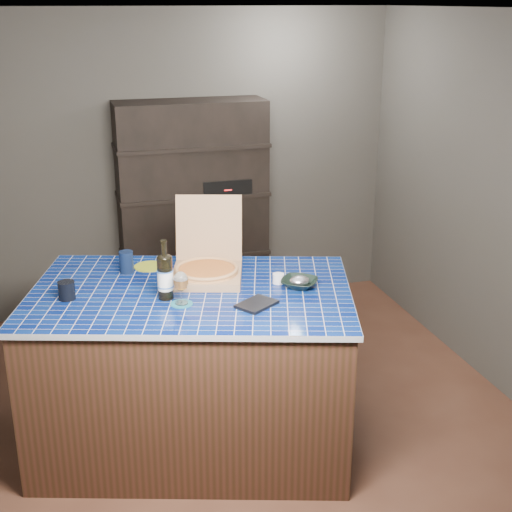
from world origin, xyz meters
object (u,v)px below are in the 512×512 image
object	(u,v)px
dvd_case	(257,304)
kitchen_island	(193,368)
pizza_box	(207,268)
bowl	(299,283)
mead_bottle	(165,276)
wine_glass	(181,282)

from	to	relation	value
dvd_case	kitchen_island	bearing A→B (deg)	-170.11
pizza_box	bowl	distance (m)	0.56
pizza_box	mead_bottle	xyz separation A→B (m)	(-0.28, -0.24, 0.07)
kitchen_island	wine_glass	size ratio (longest dim) A/B	11.32
kitchen_island	dvd_case	size ratio (longest dim) A/B	9.84
kitchen_island	mead_bottle	xyz separation A→B (m)	(-0.15, -0.08, 0.63)
kitchen_island	dvd_case	bearing A→B (deg)	-28.85
wine_glass	dvd_case	xyz separation A→B (m)	(0.39, -0.13, -0.12)
dvd_case	bowl	distance (m)	0.36
dvd_case	wine_glass	bearing A→B (deg)	-142.71
pizza_box	mead_bottle	bearing A→B (deg)	-123.22
mead_bottle	dvd_case	distance (m)	0.52
mead_bottle	bowl	size ratio (longest dim) A/B	1.67
kitchen_island	mead_bottle	size ratio (longest dim) A/B	6.10
pizza_box	bowl	bearing A→B (deg)	-15.04
pizza_box	wine_glass	world-z (taller)	pizza_box
mead_bottle	pizza_box	bearing A→B (deg)	40.29
mead_bottle	bowl	xyz separation A→B (m)	(0.76, -0.05, -0.11)
pizza_box	mead_bottle	world-z (taller)	pizza_box
pizza_box	bowl	xyz separation A→B (m)	(0.48, -0.29, -0.04)
mead_bottle	bowl	bearing A→B (deg)	-3.81
bowl	mead_bottle	bearing A→B (deg)	176.19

